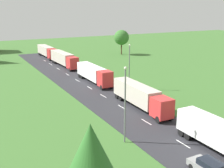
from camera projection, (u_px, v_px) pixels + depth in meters
road at (150, 124)px, 39.72m from camera, size 10.00×140.00×0.06m
lane_marking_centre at (166, 134)px, 36.65m from camera, size 0.16×119.98×0.01m
truck_lead at (222, 136)px, 31.45m from camera, size 2.57×12.56×3.44m
truck_second at (140, 96)px, 45.58m from camera, size 2.80×14.03×3.59m
truck_third at (94, 73)px, 60.95m from camera, size 2.54×13.22×3.55m
truck_fourth at (64, 59)px, 77.72m from camera, size 2.91×14.91×3.67m
truck_fifth at (47, 51)px, 91.49m from camera, size 2.63×13.72×3.45m
car_second at (209, 168)px, 27.53m from camera, size 1.89×4.23×1.55m
lamppost_second at (125, 102)px, 33.27m from camera, size 0.36×0.36×9.30m
lamppost_third at (129, 65)px, 55.51m from camera, size 0.36×0.36×8.90m
tree_birch at (91, 152)px, 21.56m from camera, size 4.14×4.14×7.54m
tree_maple at (122, 37)px, 96.32m from camera, size 5.03×5.03×8.30m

